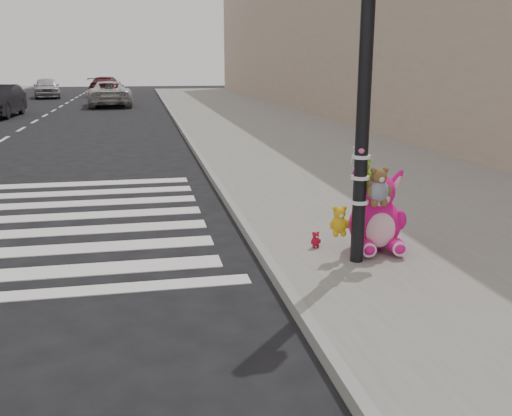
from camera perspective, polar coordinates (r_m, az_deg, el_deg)
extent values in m
plane|color=black|center=(5.15, -11.03, -15.24)|extent=(120.00, 120.00, 0.00)
cube|color=slate|center=(15.50, 7.37, 5.16)|extent=(7.00, 80.00, 0.14)
cube|color=gray|center=(14.77, -5.47, 4.75)|extent=(0.12, 80.00, 0.15)
cube|color=tan|center=(26.73, 12.37, 19.38)|extent=(5.00, 60.00, 10.00)
cylinder|color=black|center=(6.79, 10.75, 10.90)|extent=(0.16, 0.16, 4.00)
cylinder|color=white|center=(6.97, 10.27, 0.60)|extent=(0.22, 0.22, 0.04)
cylinder|color=white|center=(6.91, 10.38, 3.02)|extent=(0.22, 0.22, 0.04)
cylinder|color=white|center=(6.87, 10.48, 5.07)|extent=(0.22, 0.22, 0.04)
ellipsoid|color=#E71384|center=(7.32, 10.96, -4.08)|extent=(0.26, 0.38, 0.20)
ellipsoid|color=#E71384|center=(7.44, 13.84, -3.94)|extent=(0.26, 0.38, 0.20)
ellipsoid|color=#E71384|center=(7.58, 11.80, -1.52)|extent=(0.74, 0.65, 0.69)
ellipsoid|color=#F9BFD1|center=(7.37, 12.35, -2.19)|extent=(0.40, 0.17, 0.45)
sphere|color=#E71384|center=(7.48, 11.97, 1.67)|extent=(0.52, 0.52, 0.48)
ellipsoid|color=#E71384|center=(7.42, 10.36, 2.16)|extent=(0.34, 0.13, 0.48)
ellipsoid|color=#E71384|center=(7.55, 13.51, 2.21)|extent=(0.34, 0.13, 0.48)
imported|color=silver|center=(35.18, -14.48, 11.01)|extent=(2.75, 5.39, 1.46)
imported|color=#521720|center=(46.72, -14.72, 11.71)|extent=(2.73, 5.22, 1.45)
imported|color=#BCBBC0|center=(44.74, -20.20, 11.23)|extent=(2.37, 4.54, 1.47)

